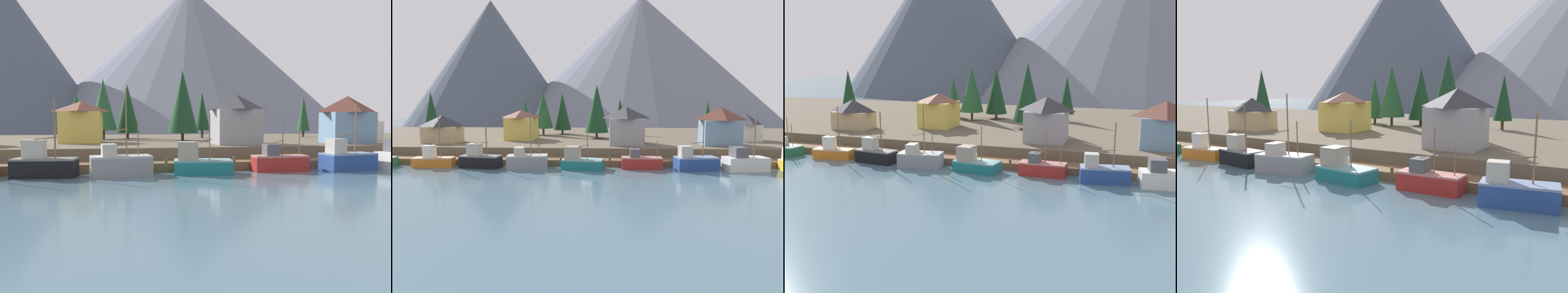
% 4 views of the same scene
% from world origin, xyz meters
% --- Properties ---
extents(ground_plane, '(400.00, 400.00, 1.00)m').
position_xyz_m(ground_plane, '(0.00, 20.00, -0.50)').
color(ground_plane, '#476675').
extents(dock, '(80.00, 4.00, 1.60)m').
position_xyz_m(dock, '(0.00, 1.99, 0.50)').
color(dock, brown).
rests_on(dock, ground_plane).
extents(shoreline_bank, '(400.00, 56.00, 2.50)m').
position_xyz_m(shoreline_bank, '(0.00, 32.00, 1.25)').
color(shoreline_bank, brown).
rests_on(shoreline_bank, ground_plane).
extents(mountain_west_peak, '(90.88, 90.88, 66.61)m').
position_xyz_m(mountain_west_peak, '(-59.45, 129.99, 33.30)').
color(mountain_west_peak, '#475160').
rests_on(mountain_west_peak, ground_plane).
extents(fishing_boat_orange, '(6.46, 2.92, 8.38)m').
position_xyz_m(fishing_boat_orange, '(-24.62, -1.59, 1.10)').
color(fishing_boat_orange, '#CC6B1E').
rests_on(fishing_boat_orange, ground_plane).
extents(fishing_boat_black, '(6.55, 3.42, 7.92)m').
position_xyz_m(fishing_boat_black, '(-16.78, -1.83, 1.31)').
color(fishing_boat_black, black).
rests_on(fishing_boat_black, ground_plane).
extents(fishing_boat_grey, '(6.63, 3.91, 9.14)m').
position_xyz_m(fishing_boat_grey, '(-9.08, -2.14, 1.24)').
color(fishing_boat_grey, gray).
rests_on(fishing_boat_grey, ground_plane).
extents(fishing_boat_teal, '(6.64, 3.98, 6.57)m').
position_xyz_m(fishing_boat_teal, '(-0.60, -2.11, 1.22)').
color(fishing_boat_teal, '#196B70').
rests_on(fishing_boat_teal, ground_plane).
extents(fishing_boat_red, '(6.29, 2.45, 6.27)m').
position_xyz_m(fishing_boat_red, '(8.90, -1.34, 1.11)').
color(fishing_boat_red, maroon).
rests_on(fishing_boat_red, ground_plane).
extents(fishing_boat_blue, '(6.61, 3.74, 7.89)m').
position_xyz_m(fishing_boat_blue, '(17.04, -2.06, 1.27)').
color(fishing_boat_blue, navy).
rests_on(fishing_boat_blue, ground_plane).
extents(house_tan, '(7.11, 5.05, 5.45)m').
position_xyz_m(house_tan, '(-29.63, 11.84, 5.29)').
color(house_tan, tan).
rests_on(house_tan, shoreline_bank).
extents(house_grey, '(6.56, 6.54, 7.20)m').
position_xyz_m(house_grey, '(7.17, 10.47, 6.17)').
color(house_grey, gray).
rests_on(house_grey, shoreline_bank).
extents(house_yellow, '(6.36, 7.07, 6.45)m').
position_xyz_m(house_yellow, '(-15.26, 18.86, 5.78)').
color(house_yellow, gold).
rests_on(house_yellow, shoreline_bank).
extents(conifer_near_right, '(4.91, 4.91, 11.21)m').
position_xyz_m(conifer_near_right, '(-12.54, 30.06, 8.96)').
color(conifer_near_right, '#4C3823').
rests_on(conifer_near_right, shoreline_bank).
extents(conifer_mid_left, '(3.18, 3.18, 9.29)m').
position_xyz_m(conifer_mid_left, '(6.92, 33.80, 7.93)').
color(conifer_mid_left, '#4C3823').
rests_on(conifer_mid_left, shoreline_bank).
extents(conifer_mid_right, '(5.40, 5.40, 12.12)m').
position_xyz_m(conifer_mid_right, '(1.21, 22.59, 9.23)').
color(conifer_mid_right, '#4C3823').
rests_on(conifer_mid_right, shoreline_bank).
extents(conifer_back_left, '(3.42, 3.42, 10.60)m').
position_xyz_m(conifer_back_left, '(-36.51, 20.66, 8.68)').
color(conifer_back_left, '#4C3823').
rests_on(conifer_back_left, shoreline_bank).
extents(conifer_back_right, '(4.68, 4.68, 10.64)m').
position_xyz_m(conifer_back_right, '(-8.12, 33.35, 8.38)').
color(conifer_back_right, '#4C3823').
rests_on(conifer_back_right, shoreline_bank).
extents(conifer_centre, '(3.11, 3.11, 9.07)m').
position_xyz_m(conifer_centre, '(-17.67, 32.43, 7.56)').
color(conifer_centre, '#4C3823').
rests_on(conifer_centre, shoreline_bank).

